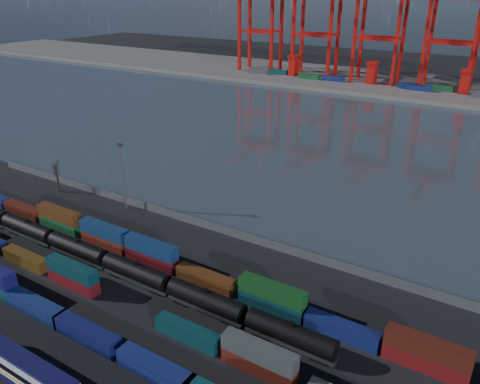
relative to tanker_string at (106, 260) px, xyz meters
The scene contains 13 objects.
ground 14.85m from the tanker_string, 17.85° to the right, with size 700.00×700.00×0.00m, color black.
harbor_water 101.49m from the tanker_string, 82.09° to the left, with size 700.00×700.00×0.00m, color #33414A.
far_quay 205.98m from the tanker_string, 86.11° to the left, with size 700.00×70.00×2.00m, color #514F4C.
container_row_south 19.84m from the tanker_string, 50.19° to the right, with size 140.08×2.54×5.42m.
container_row_mid 20.47m from the tanker_string, 19.49° to the right, with size 140.50×2.29×4.88m.
container_row_north 10.08m from the tanker_string, 37.74° to the left, with size 141.60×2.40×5.11m.
tanker_string is the anchor object (origin of this frame).
waterfront_fence 27.37m from the tanker_string, 59.27° to the left, with size 160.12×0.12×2.20m.
bare_tree 43.00m from the tanker_string, 152.87° to the left, with size 2.23×2.32×8.64m.
yard_light_mast 27.72m from the tanker_string, 126.70° to the left, with size 1.60×0.40×16.60m.
gantry_cranes 202.29m from the tanker_string, 88.14° to the left, with size 199.51×47.07×63.74m.
quay_containers 190.99m from the tanker_string, 89.11° to the left, with size 172.58×10.99×2.60m.
straddle_carriers 195.92m from the tanker_string, 86.64° to the left, with size 140.00×7.00×11.10m.
Camera 1 is at (47.34, -46.01, 50.11)m, focal length 35.00 mm.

